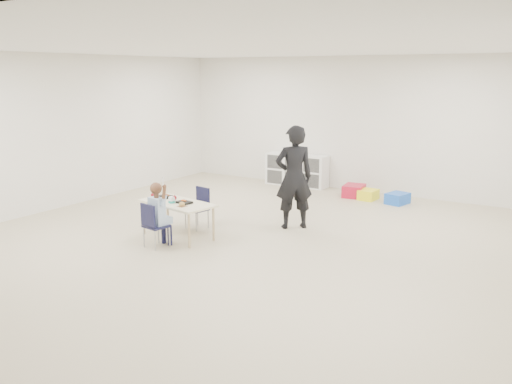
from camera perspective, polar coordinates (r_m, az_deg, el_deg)
The scene contains 16 objects.
room at distance 7.62m, azimuth -2.53°, elevation 4.47°, with size 9.00×9.02×2.80m.
table at distance 8.31m, azimuth -8.24°, elevation -2.87°, with size 1.28×0.80×0.55m.
chair_near at distance 7.88m, azimuth -10.45°, elevation -3.44°, with size 0.32×0.30×0.66m, color #111234, non-canonical shape.
chair_far at distance 8.73m, azimuth -6.27°, elevation -1.73°, with size 0.32×0.30×0.66m, color #111234, non-canonical shape.
child at distance 7.83m, azimuth -10.51°, elevation -2.11°, with size 0.44×0.44×1.03m, color #B2CDF0, non-canonical shape.
lunch_tray_near at distance 8.16m, azimuth -7.55°, elevation -1.08°, with size 0.22×0.16×0.03m, color black.
lunch_tray_far at distance 8.58m, azimuth -9.44°, elevation -0.47°, with size 0.22×0.16×0.03m, color black.
milk_carton at distance 8.17m, azimuth -8.87°, elevation -0.86°, with size 0.07×0.07×0.10m, color white.
bread_roll at distance 7.98m, azimuth -7.81°, elevation -1.27°, with size 0.09×0.09×0.07m, color tan.
apple_near at distance 8.38m, azimuth -8.58°, elevation -0.60°, with size 0.07×0.07×0.07m, color maroon.
apple_far at distance 8.62m, azimuth -10.78°, elevation -0.32°, with size 0.07×0.07×0.07m, color maroon.
cubby_shelf at distance 12.02m, azimuth 4.30°, elevation 2.33°, with size 1.40×0.40×0.70m, color white.
adult at distance 8.63m, azimuth 4.02°, elevation 1.55°, with size 0.60×0.40×1.66m, color black.
bin_red at distance 11.12m, azimuth 10.27°, elevation 0.13°, with size 0.39×0.50×0.24m, color red.
bin_yellow at distance 10.93m, azimuth 11.73°, elevation -0.27°, with size 0.31×0.40×0.20m, color #FFF31A.
bin_blue at distance 10.70m, azimuth 14.67°, elevation -0.66°, with size 0.33×0.43×0.21m, color blue.
Camera 1 is at (4.26, -6.23, 2.46)m, focal length 38.00 mm.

